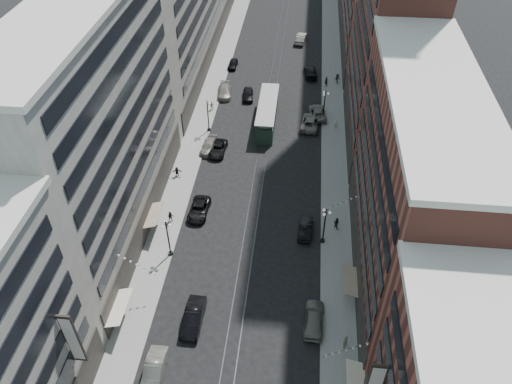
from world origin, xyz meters
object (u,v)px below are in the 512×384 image
at_px(lamppost_sw_far, 168,237).
at_px(car_8, 224,91).
at_px(car_2, 199,209).
at_px(car_extra_0, 208,146).
at_px(car_7, 218,149).
at_px(car_14, 301,38).
at_px(lamppost_se_far, 325,225).
at_px(pedestrian_4, 345,342).
at_px(car_5, 193,317).
at_px(lamppost_sw_mid, 208,115).
at_px(lamppost_se_mid, 324,104).
at_px(pedestrian_2, 171,217).
at_px(car_9, 233,64).
at_px(pedestrian_8, 336,124).
at_px(car_11, 317,113).
at_px(car_13, 248,94).
at_px(pedestrian_9, 337,79).
at_px(car_10, 305,228).
at_px(streetcar, 267,114).
at_px(car_4, 314,319).
at_px(car_extra_1, 310,122).
at_px(pedestrian_6, 212,106).
at_px(pedestrian_extra_0, 326,81).
at_px(car_12, 310,72).
at_px(car_1, 154,370).
at_px(pedestrian_5, 177,172).

height_order(lamppost_sw_far, car_8, lamppost_sw_far).
xyz_separation_m(car_2, car_extra_0, (-1.23, 14.20, -0.02)).
bearing_deg(car_7, car_14, 77.47).
distance_m(lamppost_se_far, pedestrian_4, 14.98).
bearing_deg(lamppost_sw_far, car_5, -63.02).
xyz_separation_m(lamppost_sw_mid, lamppost_se_mid, (18.40, 5.00, 0.00)).
height_order(lamppost_sw_far, pedestrian_2, lamppost_sw_far).
relative_size(car_9, pedestrian_8, 2.55).
height_order(lamppost_se_mid, pedestrian_2, lamppost_se_mid).
relative_size(car_11, car_13, 1.28).
distance_m(lamppost_sw_mid, pedestrian_8, 20.71).
xyz_separation_m(pedestrian_9, car_extra_0, (-20.15, -22.99, -0.37)).
relative_size(car_8, car_10, 1.19).
bearing_deg(streetcar, car_4, -77.89).
height_order(car_10, car_11, car_11).
distance_m(pedestrian_2, car_8, 33.04).
bearing_deg(lamppost_se_mid, pedestrian_2, -126.62).
bearing_deg(car_11, car_extra_1, 62.69).
height_order(pedestrian_2, pedestrian_6, pedestrian_2).
relative_size(pedestrian_2, pedestrian_8, 1.02).
xyz_separation_m(car_extra_1, pedestrian_extra_0, (2.63, 13.54, 0.19)).
bearing_deg(car_5, pedestrian_extra_0, 75.74).
height_order(streetcar, pedestrian_6, streetcar).
bearing_deg(pedestrian_extra_0, car_12, 158.41).
xyz_separation_m(car_14, pedestrian_extra_0, (5.25, -18.70, 0.15)).
bearing_deg(car_14, pedestrian_2, 82.69).
bearing_deg(car_13, car_7, -104.50).
bearing_deg(pedestrian_2, pedestrian_6, 73.02).
height_order(pedestrian_6, car_extra_0, pedestrian_6).
bearing_deg(pedestrian_6, car_8, -122.79).
distance_m(car_4, car_9, 59.87).
height_order(car_4, car_5, car_4).
distance_m(lamppost_sw_far, car_13, 38.37).
bearing_deg(car_14, car_11, 104.71).
distance_m(pedestrian_4, pedestrian_6, 48.85).
relative_size(streetcar, car_2, 2.54).
bearing_deg(pedestrian_6, pedestrian_2, 70.97).
bearing_deg(car_12, car_13, 34.29).
distance_m(car_12, pedestrian_8, 18.47).
xyz_separation_m(car_7, car_extra_1, (13.91, 8.76, 0.16)).
bearing_deg(car_4, lamppost_se_mid, -89.14).
bearing_deg(pedestrian_8, car_7, 7.50).
relative_size(car_7, car_11, 0.87).
distance_m(car_10, car_12, 42.03).
distance_m(car_1, pedestrian_8, 48.76).
height_order(lamppost_sw_far, car_extra_0, lamppost_sw_far).
relative_size(lamppost_sw_mid, car_12, 1.01).
relative_size(lamppost_se_mid, pedestrian_5, 3.67).
relative_size(car_12, car_extra_0, 1.13).
bearing_deg(streetcar, car_5, -96.48).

